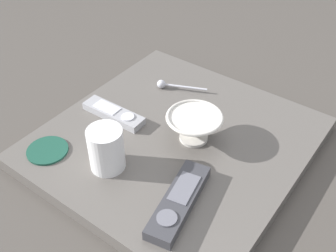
{
  "coord_description": "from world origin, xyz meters",
  "views": [
    {
      "loc": [
        0.58,
        0.4,
        0.66
      ],
      "look_at": [
        -0.0,
        -0.02,
        0.05
      ],
      "focal_mm": 43.3,
      "sensor_mm": 36.0,
      "label": 1
    }
  ],
  "objects_px": {
    "coffee_mug": "(106,149)",
    "tv_remote_near": "(179,201)",
    "teaspoon": "(167,85)",
    "cereal_bowl": "(194,126)",
    "tv_remote_far": "(114,113)",
    "drink_coaster": "(48,150)"
  },
  "relations": [
    {
      "from": "cereal_bowl",
      "to": "tv_remote_far",
      "type": "relative_size",
      "value": 0.77
    },
    {
      "from": "tv_remote_near",
      "to": "drink_coaster",
      "type": "relative_size",
      "value": 2.24
    },
    {
      "from": "cereal_bowl",
      "to": "coffee_mug",
      "type": "xyz_separation_m",
      "value": [
        0.18,
        -0.1,
        0.01
      ]
    },
    {
      "from": "cereal_bowl",
      "to": "coffee_mug",
      "type": "relative_size",
      "value": 1.31
    },
    {
      "from": "coffee_mug",
      "to": "tv_remote_near",
      "type": "xyz_separation_m",
      "value": [
        -0.0,
        0.18,
        -0.04
      ]
    },
    {
      "from": "cereal_bowl",
      "to": "tv_remote_far",
      "type": "bearing_deg",
      "value": -76.57
    },
    {
      "from": "teaspoon",
      "to": "tv_remote_near",
      "type": "xyz_separation_m",
      "value": [
        0.31,
        0.25,
        0.0
      ]
    },
    {
      "from": "coffee_mug",
      "to": "drink_coaster",
      "type": "height_order",
      "value": "coffee_mug"
    },
    {
      "from": "teaspoon",
      "to": "tv_remote_near",
      "type": "bearing_deg",
      "value": 39.73
    },
    {
      "from": "coffee_mug",
      "to": "teaspoon",
      "type": "bearing_deg",
      "value": -167.19
    },
    {
      "from": "cereal_bowl",
      "to": "coffee_mug",
      "type": "distance_m",
      "value": 0.21
    },
    {
      "from": "cereal_bowl",
      "to": "tv_remote_near",
      "type": "xyz_separation_m",
      "value": [
        0.18,
        0.08,
        -0.03
      ]
    },
    {
      "from": "drink_coaster",
      "to": "tv_remote_near",
      "type": "bearing_deg",
      "value": 98.76
    },
    {
      "from": "teaspoon",
      "to": "coffee_mug",
      "type": "bearing_deg",
      "value": 12.81
    },
    {
      "from": "coffee_mug",
      "to": "teaspoon",
      "type": "relative_size",
      "value": 0.78
    },
    {
      "from": "cereal_bowl",
      "to": "drink_coaster",
      "type": "height_order",
      "value": "cereal_bowl"
    },
    {
      "from": "cereal_bowl",
      "to": "tv_remote_near",
      "type": "distance_m",
      "value": 0.2
    },
    {
      "from": "coffee_mug",
      "to": "tv_remote_far",
      "type": "height_order",
      "value": "coffee_mug"
    },
    {
      "from": "teaspoon",
      "to": "tv_remote_near",
      "type": "distance_m",
      "value": 0.4
    },
    {
      "from": "coffee_mug",
      "to": "tv_remote_far",
      "type": "distance_m",
      "value": 0.17
    },
    {
      "from": "cereal_bowl",
      "to": "coffee_mug",
      "type": "bearing_deg",
      "value": -28.71
    },
    {
      "from": "coffee_mug",
      "to": "tv_remote_near",
      "type": "bearing_deg",
      "value": 90.69
    }
  ]
}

